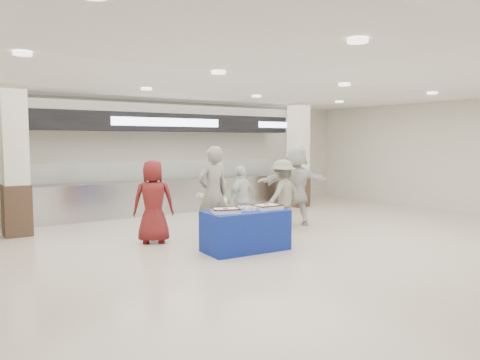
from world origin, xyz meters
TOP-DOWN VIEW (x-y plane):
  - ground at (0.00, 0.00)m, footprint 14.00×14.00m
  - serving_line at (0.00, 5.40)m, footprint 8.70×0.85m
  - column_left at (-4.00, 4.20)m, footprint 0.55×0.55m
  - column_right at (4.00, 4.20)m, footprint 0.55×0.55m
  - display_table at (-0.73, 0.30)m, footprint 1.59×0.87m
  - sheet_cake_left at (-1.18, 0.29)m, footprint 0.57×0.51m
  - sheet_cake_right at (-0.30, 0.23)m, footprint 0.51×0.40m
  - cupcake_tray at (-0.68, 0.32)m, footprint 0.52×0.44m
  - civilian_maroon at (-1.87, 1.88)m, footprint 0.96×0.82m
  - soldier_a at (-0.71, 1.51)m, footprint 0.71×0.47m
  - chef_tall at (-0.50, 1.83)m, footprint 0.86×0.71m
  - chef_short at (0.15, 1.72)m, footprint 0.94×0.60m
  - soldier_b at (1.18, 1.54)m, footprint 1.15×0.83m
  - civilian_white at (1.80, 1.81)m, footprint 1.91×1.20m

SIDE VIEW (x-z plane):
  - ground at x=0.00m, z-range 0.00..0.00m
  - display_table at x=-0.73m, z-range 0.00..0.75m
  - chef_short at x=0.15m, z-range 0.00..1.50m
  - cupcake_tray at x=-0.68m, z-range 0.75..0.82m
  - sheet_cake_left at x=-1.18m, z-range 0.75..0.85m
  - sheet_cake_right at x=-0.30m, z-range 0.75..0.85m
  - soldier_b at x=1.18m, z-range 0.00..1.61m
  - chef_tall at x=-0.50m, z-range 0.00..1.63m
  - civilian_maroon at x=-1.87m, z-range 0.00..1.67m
  - soldier_a at x=-0.71m, z-range 0.00..1.93m
  - civilian_white at x=1.80m, z-range 0.00..1.97m
  - serving_line at x=0.00m, z-range -0.24..2.56m
  - column_left at x=-4.00m, z-range -0.07..3.13m
  - column_right at x=4.00m, z-range -0.07..3.13m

